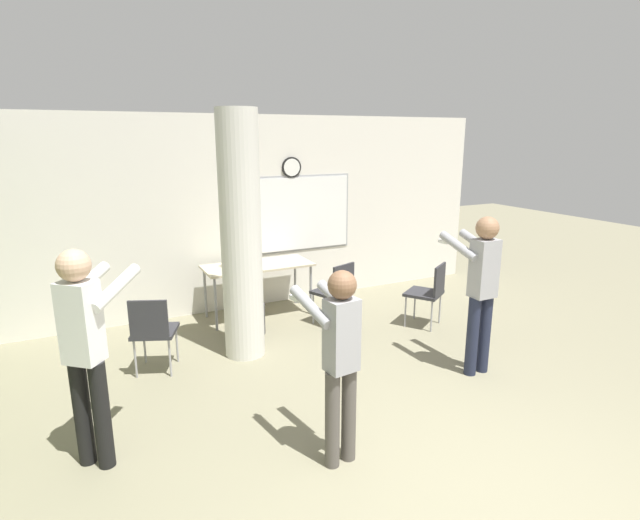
# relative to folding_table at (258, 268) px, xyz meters

# --- Properties ---
(wall_back) EXTENTS (8.00, 0.15, 2.80)m
(wall_back) POSITION_rel_folding_table_xyz_m (0.06, 0.53, 0.70)
(wall_back) COLOR silver
(wall_back) RESTS_ON ground_plane
(support_pillar) EXTENTS (0.46, 0.46, 2.80)m
(support_pillar) POSITION_rel_folding_table_xyz_m (-0.58, -1.14, 0.70)
(support_pillar) COLOR silver
(support_pillar) RESTS_ON ground_plane
(folding_table) EXTENTS (1.50, 0.67, 0.76)m
(folding_table) POSITION_rel_folding_table_xyz_m (0.00, 0.00, 0.00)
(folding_table) COLOR beige
(folding_table) RESTS_ON ground_plane
(bottle_on_table) EXTENTS (0.07, 0.07, 0.29)m
(bottle_on_table) POSITION_rel_folding_table_xyz_m (-0.45, 0.07, 0.17)
(bottle_on_table) COLOR #1E6B2D
(bottle_on_table) RESTS_ON folding_table
(waste_bin) EXTENTS (0.30, 0.30, 0.40)m
(waste_bin) POSITION_rel_folding_table_xyz_m (-0.29, -0.60, -0.50)
(waste_bin) COLOR #38383D
(waste_bin) RESTS_ON ground_plane
(chair_table_right) EXTENTS (0.56, 0.56, 0.87)m
(chair_table_right) POSITION_rel_folding_table_xyz_m (0.82, -0.80, -0.19)
(chair_table_right) COLOR #2D2D33
(chair_table_right) RESTS_ON ground_plane
(chair_mid_room) EXTENTS (0.61, 0.61, 0.87)m
(chair_mid_room) POSITION_rel_folding_table_xyz_m (1.90, -1.40, -0.19)
(chair_mid_room) COLOR #2D2D33
(chair_mid_room) RESTS_ON ground_plane
(chair_near_pillar) EXTENTS (0.57, 0.57, 0.87)m
(chair_near_pillar) POSITION_rel_folding_table_xyz_m (-1.60, -1.17, -0.19)
(chair_near_pillar) COLOR #2D2D33
(chair_near_pillar) RESTS_ON ground_plane
(person_watching_back) EXTENTS (0.65, 0.68, 1.73)m
(person_watching_back) POSITION_rel_folding_table_xyz_m (-2.25, -2.56, 0.32)
(person_watching_back) COLOR black
(person_watching_back) RESTS_ON ground_plane
(person_playing_front) EXTENTS (0.40, 0.60, 1.57)m
(person_playing_front) POSITION_rel_folding_table_xyz_m (-0.56, -3.38, 0.23)
(person_playing_front) COLOR #514C47
(person_playing_front) RESTS_ON ground_plane
(person_playing_side) EXTENTS (0.37, 0.67, 1.72)m
(person_playing_side) POSITION_rel_folding_table_xyz_m (1.51, -2.70, 0.31)
(person_playing_side) COLOR #1E2338
(person_playing_side) RESTS_ON ground_plane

